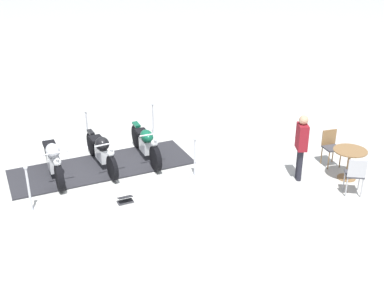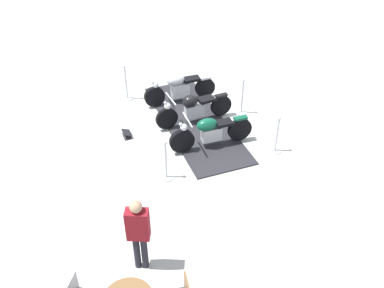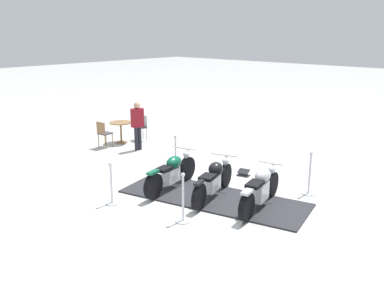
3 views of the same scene
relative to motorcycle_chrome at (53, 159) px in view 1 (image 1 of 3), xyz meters
name	(u,v)px [view 1 (image 1 of 3)]	position (x,y,z in m)	size (l,w,h in m)	color
ground_plane	(103,167)	(0.30, -1.16, -0.50)	(80.00, 80.00, 0.00)	silver
display_platform	(102,167)	(0.30, -1.16, -0.48)	(4.59, 1.61, 0.04)	#28282D
motorcycle_chrome	(53,159)	(0.00, 0.00, 0.00)	(2.17, 0.73, 0.90)	black
motorcycle_black	(102,150)	(0.25, -1.17, 0.00)	(2.20, 0.89, 0.91)	black
motorcycle_forest	(146,143)	(0.53, -2.34, -0.01)	(2.19, 0.74, 0.94)	black
stanchion_left_mid	(88,136)	(1.71, -0.84, -0.16)	(0.35, 0.35, 1.10)	silver
stanchion_right_front	(30,198)	(-1.55, 0.42, -0.16)	(0.35, 0.35, 1.11)	silver
stanchion_right_rear	(195,165)	(-0.68, -3.39, -0.18)	(0.35, 0.35, 1.05)	silver
stanchion_left_rear	(153,125)	(2.14, -2.74, -0.16)	(0.32, 0.32, 1.03)	silver
info_placard	(125,200)	(-1.59, -1.59, -0.44)	(0.29, 0.39, 0.18)	#333338
cafe_table	(349,157)	(-1.57, -7.02, 0.08)	(0.81, 0.81, 0.76)	olive
cafe_chair_near_table	(331,145)	(-0.76, -6.95, 0.05)	(0.43, 0.43, 0.93)	olive
cafe_chair_across_table	(355,173)	(-2.35, -6.74, 0.06)	(0.51, 0.51, 0.94)	#B7B7BC
bystander_person	(301,142)	(-1.36, -5.83, 0.49)	(0.43, 0.29, 1.66)	#23232D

